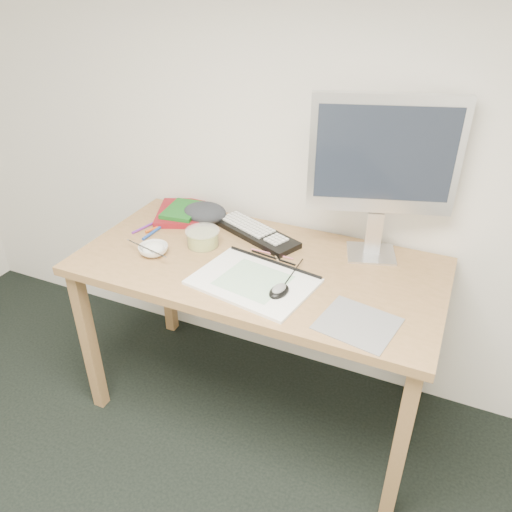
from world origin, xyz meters
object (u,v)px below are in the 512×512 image
Objects in this scene: desk at (258,280)px; keyboard at (256,233)px; sketchpad at (253,282)px; monitor at (384,160)px; rice_bowl at (153,250)px.

desk is 0.24m from keyboard.
desk is at bearing 116.93° from sketchpad.
monitor reaches higher than sketchpad.
sketchpad is 0.36m from keyboard.
rice_bowl is at bearing -173.27° from monitor.
sketchpad is (0.04, -0.14, 0.09)m from desk.
desk is 2.25× the size of monitor.
rice_bowl is (-0.40, -0.11, 0.10)m from desk.
desk is 0.43m from rice_bowl.
sketchpad is at bearing -149.31° from monitor.
keyboard is at bearing 122.22° from sketchpad.
sketchpad is 0.64m from monitor.
sketchpad is at bearing -72.86° from desk.
monitor is (0.38, 0.24, 0.47)m from desk.
desk is 0.65m from monitor.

